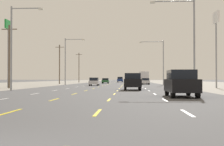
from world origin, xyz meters
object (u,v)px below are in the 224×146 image
(suv_inner_right_near, at_px, (133,81))
(streetlight_left_row_0, at_px, (14,42))
(streetlight_left_row_1, at_px, (67,58))
(streetlight_right_row_0, at_px, (189,37))
(sedan_far_right_midfar, at_px, (145,81))
(suv_far_right_distant_a, at_px, (142,80))
(sedan_inner_right_far, at_px, (131,81))
(suv_center_turn_distant_b, at_px, (120,79))
(sedan_inner_left_farthest, at_px, (105,81))
(pole_sign_right_row_1, at_px, (216,29))
(hatchback_inner_left_mid, at_px, (94,82))
(streetlight_right_row_1, at_px, (160,59))
(suv_far_right_nearest, at_px, (181,83))
(pole_sign_left_row_1, at_px, (8,37))
(box_truck_far_right_farther, at_px, (144,77))

(suv_inner_right_near, bearing_deg, streetlight_left_row_0, -168.49)
(streetlight_left_row_1, bearing_deg, streetlight_right_row_0, -57.42)
(sedan_far_right_midfar, bearing_deg, suv_far_right_distant_a, 89.26)
(sedan_inner_right_far, relative_size, suv_center_turn_distant_b, 0.92)
(streetlight_right_row_0, height_order, streetlight_left_row_1, streetlight_right_row_0)
(streetlight_left_row_1, bearing_deg, sedan_inner_left_farthest, 73.91)
(sedan_far_right_midfar, bearing_deg, streetlight_left_row_0, -113.89)
(pole_sign_right_row_1, distance_m, streetlight_left_row_0, 27.84)
(hatchback_inner_left_mid, relative_size, streetlight_left_row_0, 0.41)
(suv_center_turn_distant_b, height_order, pole_sign_right_row_1, pole_sign_right_row_1)
(suv_far_right_distant_a, distance_m, pole_sign_right_row_1, 55.10)
(streetlight_right_row_0, bearing_deg, pole_sign_right_row_1, 61.93)
(hatchback_inner_left_mid, relative_size, pole_sign_right_row_1, 0.36)
(pole_sign_right_row_1, bearing_deg, hatchback_inner_left_mid, 143.63)
(sedan_inner_left_farthest, height_order, suv_far_right_distant_a, suv_far_right_distant_a)
(hatchback_inner_left_mid, height_order, sedan_inner_right_far, hatchback_inner_left_mid)
(streetlight_right_row_0, xyz_separation_m, streetlight_right_row_1, (-0.08, 30.28, -0.45))
(suv_far_right_nearest, relative_size, suv_inner_right_near, 1.00)
(pole_sign_left_row_1, distance_m, streetlight_left_row_0, 13.26)
(box_truck_far_right_farther, height_order, pole_sign_right_row_1, pole_sign_right_row_1)
(sedan_far_right_midfar, bearing_deg, pole_sign_right_row_1, -71.81)
(sedan_inner_right_far, xyz_separation_m, suv_far_right_distant_a, (3.48, 19.15, 0.27))
(sedan_far_right_midfar, relative_size, streetlight_left_row_0, 0.47)
(streetlight_right_row_1, bearing_deg, streetlight_left_row_0, -122.57)
(streetlight_right_row_1, bearing_deg, streetlight_right_row_0, -89.85)
(sedan_inner_left_farthest, distance_m, streetlight_left_row_0, 52.98)
(sedan_inner_left_farthest, bearing_deg, streetlight_left_row_0, -97.01)
(pole_sign_right_row_1, bearing_deg, streetlight_right_row_1, 107.37)
(pole_sign_right_row_1, xyz_separation_m, streetlight_left_row_1, (-25.28, 19.18, -2.84))
(suv_far_right_distant_a, relative_size, pole_sign_left_row_1, 0.48)
(suv_far_right_nearest, distance_m, suv_inner_right_near, 14.27)
(suv_far_right_nearest, distance_m, hatchback_inner_left_mid, 37.77)
(suv_far_right_nearest, xyz_separation_m, sedan_inner_right_far, (-3.14, 57.06, -0.27))
(streetlight_right_row_0, bearing_deg, suv_inner_right_near, 156.36)
(hatchback_inner_left_mid, bearing_deg, suv_far_right_distant_a, 74.95)
(suv_inner_right_near, relative_size, streetlight_right_row_0, 0.49)
(streetlight_left_row_0, bearing_deg, streetlight_left_row_1, 89.88)
(sedan_inner_right_far, bearing_deg, hatchback_inner_left_mid, -109.25)
(suv_inner_right_near, height_order, pole_sign_left_row_1, pole_sign_left_row_1)
(sedan_inner_left_farthest, distance_m, suv_far_right_distant_a, 16.50)
(suv_center_turn_distant_b, bearing_deg, streetlight_left_row_0, -97.08)
(sedan_inner_left_farthest, bearing_deg, pole_sign_left_row_1, -106.25)
(suv_center_turn_distant_b, height_order, streetlight_left_row_0, streetlight_left_row_0)
(streetlight_left_row_0, bearing_deg, pole_sign_left_row_1, 114.13)
(suv_far_right_nearest, bearing_deg, box_truck_far_right_farther, 89.70)
(sedan_inner_right_far, height_order, sedan_inner_left_farthest, same)
(suv_far_right_nearest, xyz_separation_m, pole_sign_left_row_1, (-22.00, 23.09, 6.63))
(hatchback_inner_left_mid, height_order, sedan_inner_left_farthest, hatchback_inner_left_mid)
(box_truck_far_right_farther, bearing_deg, suv_far_right_nearest, -90.30)
(hatchback_inner_left_mid, distance_m, streetlight_left_row_0, 26.34)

